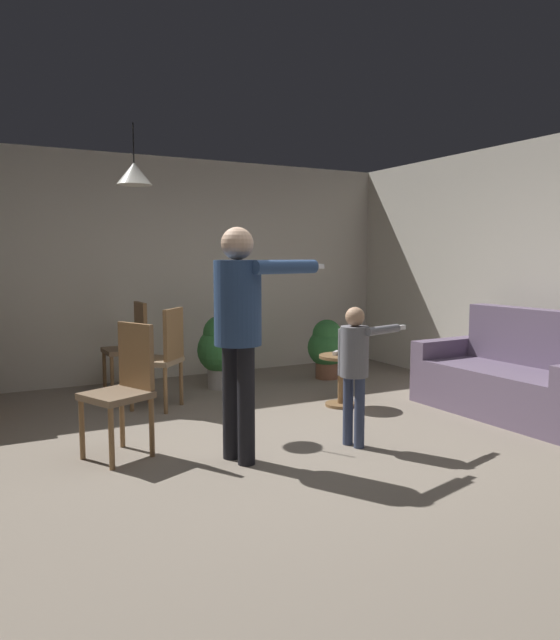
# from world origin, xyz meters

# --- Properties ---
(ground) EXTENTS (7.68, 7.68, 0.00)m
(ground) POSITION_xyz_m (0.00, 0.00, 0.00)
(ground) COLOR gray
(wall_back) EXTENTS (6.40, 0.10, 2.70)m
(wall_back) POSITION_xyz_m (0.00, 3.20, 1.35)
(wall_back) COLOR silver
(wall_back) RESTS_ON ground
(wall_right) EXTENTS (0.10, 6.40, 2.70)m
(wall_right) POSITION_xyz_m (3.20, 0.00, 1.35)
(wall_right) COLOR silver
(wall_right) RESTS_ON ground
(couch_floral) EXTENTS (0.91, 1.83, 1.00)m
(couch_floral) POSITION_xyz_m (2.53, -0.06, 0.33)
(couch_floral) COLOR slate
(couch_floral) RESTS_ON ground
(side_table_by_couch) EXTENTS (0.44, 0.44, 0.52)m
(side_table_by_couch) POSITION_xyz_m (1.25, 0.96, 0.33)
(side_table_by_couch) COLOR olive
(side_table_by_couch) RESTS_ON ground
(person_adult) EXTENTS (0.88, 0.48, 1.71)m
(person_adult) POSITION_xyz_m (-0.30, -0.04, 1.06)
(person_adult) COLOR black
(person_adult) RESTS_ON ground
(person_child) EXTENTS (0.60, 0.31, 1.11)m
(person_child) POSITION_xyz_m (0.64, -0.15, 0.69)
(person_child) COLOR #384260
(person_child) RESTS_ON ground
(dining_chair_by_counter) EXTENTS (0.59, 0.59, 1.00)m
(dining_chair_by_counter) POSITION_xyz_m (-0.36, 1.69, 0.55)
(dining_chair_by_counter) COLOR olive
(dining_chair_by_counter) RESTS_ON ground
(dining_chair_near_wall) EXTENTS (0.55, 0.55, 1.00)m
(dining_chair_near_wall) POSITION_xyz_m (-1.02, 0.47, 0.55)
(dining_chair_near_wall) COLOR olive
(dining_chair_near_wall) RESTS_ON ground
(dining_chair_centre_back) EXTENTS (0.43, 0.43, 1.00)m
(dining_chair_centre_back) POSITION_xyz_m (-0.47, 2.55, 0.55)
(dining_chair_centre_back) COLOR olive
(dining_chair_centre_back) RESTS_ON ground
(potted_plant_corner) EXTENTS (0.48, 0.48, 0.73)m
(potted_plant_corner) POSITION_xyz_m (1.86, 2.18, 0.40)
(potted_plant_corner) COLOR brown
(potted_plant_corner) RESTS_ON ground
(potted_plant_by_wall) EXTENTS (0.55, 0.55, 0.84)m
(potted_plant_by_wall) POSITION_xyz_m (0.50, 2.29, 0.46)
(potted_plant_by_wall) COLOR #B7B2AD
(potted_plant_by_wall) RESTS_ON ground
(spare_remote_on_table) EXTENTS (0.12, 0.11, 0.04)m
(spare_remote_on_table) POSITION_xyz_m (1.22, 1.01, 0.54)
(spare_remote_on_table) COLOR white
(spare_remote_on_table) RESTS_ON side_table_by_couch
(ceiling_light_pendant) EXTENTS (0.32, 0.32, 0.55)m
(ceiling_light_pendant) POSITION_xyz_m (-0.64, 1.53, 2.25)
(ceiling_light_pendant) COLOR silver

